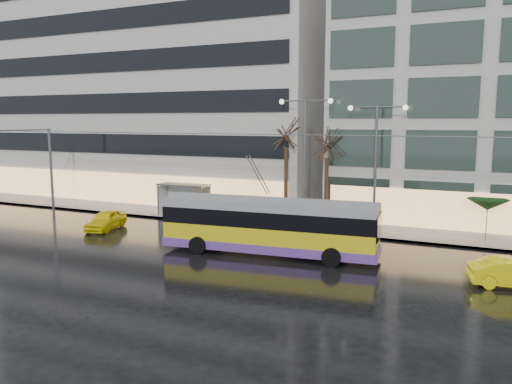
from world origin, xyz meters
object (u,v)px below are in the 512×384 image
Objects in this scene: street_lamp_near at (305,144)px; taxi_a at (106,220)px; trolleybus at (269,228)px; bus_shelter at (181,192)px.

taxi_a is at bearing -152.32° from street_lamp_near.
trolleybus is at bearing -85.97° from street_lamp_near.
bus_shelter is at bearing 58.80° from taxi_a.
taxi_a is at bearing -108.39° from bus_shelter.
bus_shelter is 11.14m from street_lamp_near.
bus_shelter is at bearing -179.37° from street_lamp_near.
trolleybus is 9.09m from street_lamp_near.
street_lamp_near is at bearing 14.87° from taxi_a.
bus_shelter is 1.05× the size of taxi_a.
street_lamp_near is at bearing 94.03° from trolleybus.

